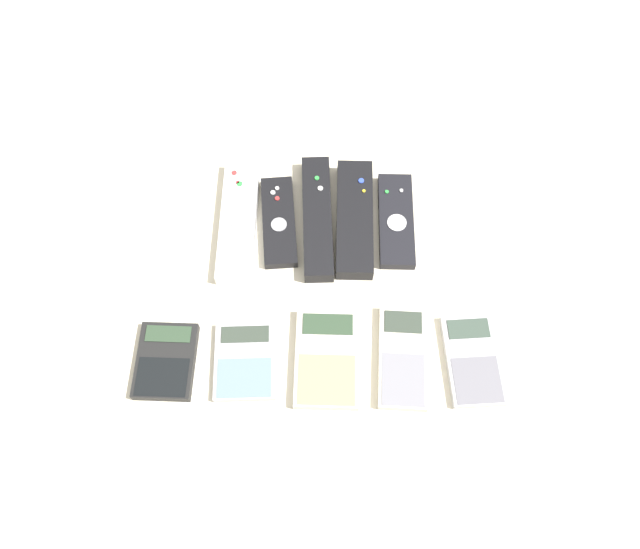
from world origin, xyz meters
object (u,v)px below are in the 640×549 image
remote_0 (241,221)px  calculator_3 (405,357)px  calculator_4 (475,360)px  calculator_1 (248,361)px  calculator_2 (329,359)px  calculator_0 (168,361)px  remote_2 (318,218)px  remote_4 (398,220)px  remote_3 (357,218)px  remote_1 (281,222)px

remote_0 → calculator_3: size_ratio=1.38×
calculator_4 → calculator_3: bearing=174.5°
calculator_1 → calculator_2: bearing=-0.1°
remote_0 → calculator_1: size_ratio=1.86×
calculator_1 → calculator_0: bearing=178.4°
remote_2 → calculator_4: remote_2 is taller
calculator_4 → calculator_0: bearing=176.8°
remote_2 → calculator_2: (0.01, -0.23, -0.00)m
remote_2 → calculator_1: size_ratio=1.88×
remote_2 → calculator_1: (-0.10, -0.23, -0.01)m
remote_0 → calculator_4: 0.41m
calculator_2 → remote_4: bearing=65.7°
remote_2 → calculator_3: bearing=-63.2°
remote_0 → remote_4: bearing=1.4°
calculator_1 → remote_2: bearing=65.0°
calculator_0 → calculator_1: (0.11, -0.00, -0.00)m
calculator_2 → calculator_3: calculator_2 is taller
remote_0 → remote_2: size_ratio=0.99×
calculator_0 → calculator_1: bearing=2.2°
remote_4 → calculator_4: bearing=-65.8°
calculator_1 → calculator_2: calculator_2 is taller
calculator_1 → remote_4: bearing=43.7°
calculator_3 → calculator_2: bearing=-175.7°
calculator_0 → calculator_1: 0.11m
remote_2 → calculator_0: (-0.21, -0.23, -0.00)m
remote_3 → calculator_3: bearing=-73.0°
calculator_2 → calculator_0: bearing=-177.6°
remote_2 → calculator_3: 0.26m
calculator_1 → calculator_4: size_ratio=0.83×
calculator_3 → remote_0: bearing=141.0°
remote_4 → remote_2: bearing=-179.9°
remote_2 → remote_1: bearing=-177.5°
remote_2 → remote_3: 0.06m
remote_2 → calculator_3: size_ratio=1.40×
calculator_0 → remote_4: bearing=36.3°
remote_4 → calculator_4: remote_4 is taller
remote_2 → remote_4: bearing=-2.9°
remote_0 → remote_3: remote_3 is taller
calculator_1 → calculator_2: 0.12m
calculator_2 → remote_0: bearing=123.1°
remote_1 → calculator_0: bearing=-128.3°
remote_3 → calculator_3: remote_3 is taller
remote_2 → calculator_1: bearing=-115.0°
calculator_0 → calculator_3: size_ratio=0.74×
calculator_4 → calculator_1: bearing=176.9°
calculator_1 → remote_0: bearing=93.7°
calculator_0 → remote_0: bearing=70.4°
remote_4 → calculator_3: (-0.00, -0.22, -0.00)m
remote_3 → calculator_1: remote_3 is taller
remote_1 → remote_3: bearing=-3.1°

